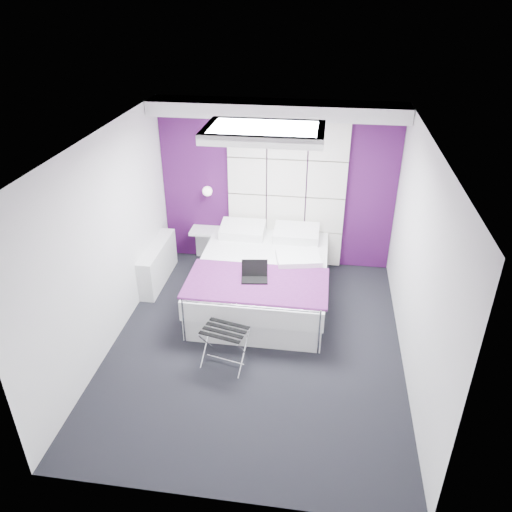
{
  "coord_description": "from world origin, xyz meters",
  "views": [
    {
      "loc": [
        0.71,
        -4.95,
        4.03
      ],
      "look_at": [
        -0.06,
        0.35,
        1.08
      ],
      "focal_mm": 35.0,
      "sensor_mm": 36.0,
      "label": 1
    }
  ],
  "objects": [
    {
      "name": "nightstand",
      "position": [
        -1.12,
        2.02,
        0.54
      ],
      "size": [
        0.44,
        0.35,
        0.05
      ],
      "primitive_type": "cube",
      "color": "white",
      "rests_on": "wall_back"
    },
    {
      "name": "wall_lamp",
      "position": [
        -1.05,
        2.06,
        1.22
      ],
      "size": [
        0.15,
        0.15,
        0.15
      ],
      "primitive_type": "sphere",
      "color": "white",
      "rests_on": "wall_back"
    },
    {
      "name": "radiator",
      "position": [
        -1.69,
        1.3,
        0.3
      ],
      "size": [
        0.22,
        1.2,
        0.6
      ],
      "primitive_type": "cube",
      "color": "white",
      "rests_on": "floor"
    },
    {
      "name": "headboard",
      "position": [
        0.15,
        2.14,
        1.17
      ],
      "size": [
        1.8,
        0.08,
        2.3
      ],
      "primitive_type": null,
      "color": "white",
      "rests_on": "wall_back"
    },
    {
      "name": "bed",
      "position": [
        -0.06,
        1.03,
        0.33
      ],
      "size": [
        1.84,
        2.23,
        0.77
      ],
      "color": "white",
      "rests_on": "floor"
    },
    {
      "name": "soffit",
      "position": [
        0.0,
        1.95,
        2.5
      ],
      "size": [
        3.58,
        0.5,
        0.2
      ],
      "primitive_type": "cube",
      "color": "white",
      "rests_on": "wall_back"
    },
    {
      "name": "wall_left",
      "position": [
        -1.8,
        0.0,
        1.3
      ],
      "size": [
        0.0,
        4.4,
        4.4
      ],
      "primitive_type": "plane",
      "rotation": [
        1.57,
        0.0,
        1.57
      ],
      "color": "white",
      "rests_on": "floor"
    },
    {
      "name": "floor",
      "position": [
        0.0,
        0.0,
        0.0
      ],
      "size": [
        4.4,
        4.4,
        0.0
      ],
      "primitive_type": "plane",
      "color": "black",
      "rests_on": "ground"
    },
    {
      "name": "wall_back",
      "position": [
        0.0,
        2.2,
        1.3
      ],
      "size": [
        3.6,
        0.0,
        3.6
      ],
      "primitive_type": "plane",
      "rotation": [
        1.57,
        0.0,
        0.0
      ],
      "color": "white",
      "rests_on": "floor"
    },
    {
      "name": "luggage_rack",
      "position": [
        -0.31,
        -0.42,
        0.25
      ],
      "size": [
        0.51,
        0.37,
        0.5
      ],
      "rotation": [
        0.0,
        0.0,
        -0.24
      ],
      "color": "silver",
      "rests_on": "floor"
    },
    {
      "name": "ceiling",
      "position": [
        0.0,
        0.0,
        2.6
      ],
      "size": [
        4.4,
        4.4,
        0.0
      ],
      "primitive_type": "plane",
      "rotation": [
        3.14,
        0.0,
        0.0
      ],
      "color": "white",
      "rests_on": "wall_back"
    },
    {
      "name": "laptop",
      "position": [
        -0.1,
        0.56,
        0.69
      ],
      "size": [
        0.34,
        0.24,
        0.24
      ],
      "rotation": [
        0.0,
        0.0,
        0.14
      ],
      "color": "black",
      "rests_on": "bed"
    },
    {
      "name": "accent_wall",
      "position": [
        0.0,
        2.19,
        1.3
      ],
      "size": [
        3.58,
        0.02,
        2.58
      ],
      "primitive_type": "cube",
      "color": "#421048",
      "rests_on": "wall_back"
    },
    {
      "name": "skylight",
      "position": [
        0.0,
        0.6,
        2.55
      ],
      "size": [
        1.36,
        0.86,
        0.12
      ],
      "primitive_type": null,
      "color": "white",
      "rests_on": "ceiling"
    },
    {
      "name": "wall_right",
      "position": [
        1.8,
        0.0,
        1.3
      ],
      "size": [
        0.0,
        4.4,
        4.4
      ],
      "primitive_type": "plane",
      "rotation": [
        1.57,
        0.0,
        -1.57
      ],
      "color": "white",
      "rests_on": "floor"
    }
  ]
}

